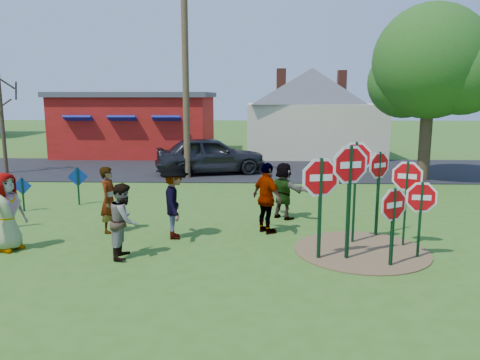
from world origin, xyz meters
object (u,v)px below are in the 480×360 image
at_px(stop_sign_d, 379,172).
at_px(stop_sign_b, 356,167).
at_px(person_b, 109,200).
at_px(utility_pole, 185,67).
at_px(leafy_tree, 433,68).
at_px(stop_sign_a, 321,186).
at_px(person_a, 7,212).
at_px(stop_sign_c, 407,184).
at_px(suv, 210,155).

bearing_deg(stop_sign_d, stop_sign_b, -172.57).
distance_m(stop_sign_b, person_b, 6.58).
xyz_separation_m(stop_sign_d, utility_pole, (-6.28, 8.67, 3.22)).
bearing_deg(leafy_tree, person_b, -144.17).
distance_m(stop_sign_a, stop_sign_b, 1.62).
distance_m(stop_sign_b, person_a, 8.52).
bearing_deg(leafy_tree, utility_pole, 178.69).
height_order(stop_sign_b, utility_pole, utility_pole).
height_order(stop_sign_c, person_b, stop_sign_c).
bearing_deg(stop_sign_c, stop_sign_a, -135.61).
xyz_separation_m(stop_sign_c, suv, (-5.80, 10.71, -0.64)).
height_order(stop_sign_b, person_b, stop_sign_b).
relative_size(person_a, suv, 0.37).
bearing_deg(utility_pole, stop_sign_b, -59.29).
relative_size(stop_sign_d, suv, 0.46).
bearing_deg(stop_sign_d, stop_sign_c, -95.88).
height_order(stop_sign_a, person_a, stop_sign_a).
bearing_deg(person_b, stop_sign_b, -91.94).
xyz_separation_m(person_a, utility_pole, (2.89, 10.13, 3.98)).
height_order(stop_sign_d, utility_pole, utility_pole).
bearing_deg(stop_sign_a, stop_sign_d, 33.42).
distance_m(person_b, suv, 9.88).
relative_size(person_b, suv, 0.35).
height_order(person_a, utility_pole, utility_pole).
bearing_deg(suv, person_a, 146.79).
xyz_separation_m(stop_sign_a, person_a, (-7.39, 0.41, -0.75)).
xyz_separation_m(stop_sign_d, leafy_tree, (4.30, 8.43, 3.13)).
xyz_separation_m(stop_sign_a, person_b, (-5.42, 1.99, -0.79)).
distance_m(stop_sign_a, person_b, 5.83).
bearing_deg(stop_sign_b, stop_sign_d, 44.64).
relative_size(stop_sign_a, person_a, 1.31).
bearing_deg(suv, stop_sign_a, -177.54).
bearing_deg(utility_pole, leafy_tree, -1.31).
bearing_deg(stop_sign_d, person_a, 155.81).
xyz_separation_m(person_a, suv, (3.82, 11.29, -0.03)).
relative_size(person_a, person_b, 1.05).
xyz_separation_m(stop_sign_c, utility_pole, (-6.73, 9.54, 3.37)).
xyz_separation_m(person_a, leafy_tree, (13.47, 9.89, 3.90)).
bearing_deg(person_a, suv, 5.54).
bearing_deg(stop_sign_c, person_b, -167.10).
distance_m(suv, leafy_tree, 10.51).
bearing_deg(person_a, leafy_tree, -29.49).
relative_size(stop_sign_a, utility_pole, 0.27).
xyz_separation_m(stop_sign_b, person_b, (-6.44, 0.77, -1.05)).
height_order(stop_sign_a, suv, stop_sign_a).
bearing_deg(utility_pole, person_b, -96.10).
distance_m(person_a, person_b, 2.53).
distance_m(stop_sign_d, person_b, 7.24).
distance_m(stop_sign_a, leafy_tree, 12.36).
bearing_deg(person_b, leafy_tree, -49.26).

